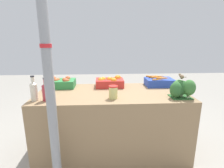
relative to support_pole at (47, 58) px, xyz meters
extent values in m
plane|color=gray|center=(0.55, 0.57, -1.25)|extent=(10.00, 10.00, 0.00)
cube|color=#937551|center=(0.55, 0.57, -0.86)|extent=(1.77, 0.81, 0.78)
cylinder|color=gray|center=(0.00, 0.00, 0.00)|extent=(0.08, 0.08, 2.50)
cylinder|color=red|center=(0.00, 0.00, 0.10)|extent=(0.09, 0.09, 0.03)
cube|color=#2D8442|center=(-0.11, 0.83, -0.42)|extent=(0.36, 0.25, 0.10)
sphere|color=#BC562D|center=(-0.03, 0.76, -0.37)|extent=(0.07, 0.07, 0.07)
sphere|color=#BC562D|center=(-0.06, 0.82, -0.37)|extent=(0.06, 0.06, 0.06)
sphere|color=#BC562D|center=(-0.03, 0.89, -0.37)|extent=(0.07, 0.07, 0.07)
sphere|color=#BC562D|center=(-0.22, 0.89, -0.37)|extent=(0.08, 0.08, 0.08)
sphere|color=#BC562D|center=(-0.01, 0.77, -0.37)|extent=(0.06, 0.06, 0.06)
sphere|color=#BC562D|center=(-0.15, 0.84, -0.38)|extent=(0.06, 0.06, 0.06)
sphere|color=#BC562D|center=(-0.17, 0.80, -0.37)|extent=(0.07, 0.07, 0.07)
cube|color=red|center=(0.53, 0.83, -0.42)|extent=(0.36, 0.25, 0.10)
sphere|color=orange|center=(0.57, 0.80, -0.38)|extent=(0.07, 0.07, 0.07)
sphere|color=orange|center=(0.42, 0.81, -0.38)|extent=(0.08, 0.08, 0.08)
sphere|color=orange|center=(0.45, 0.85, -0.38)|extent=(0.08, 0.08, 0.08)
sphere|color=orange|center=(0.58, 0.75, -0.37)|extent=(0.07, 0.07, 0.07)
sphere|color=orange|center=(0.53, 0.82, -0.37)|extent=(0.07, 0.07, 0.07)
sphere|color=orange|center=(0.65, 0.90, -0.37)|extent=(0.08, 0.08, 0.08)
sphere|color=orange|center=(0.64, 0.88, -0.37)|extent=(0.08, 0.08, 0.08)
cube|color=#2847B7|center=(1.20, 0.83, -0.42)|extent=(0.36, 0.25, 0.10)
cone|color=orange|center=(1.23, 0.89, -0.35)|extent=(0.13, 0.04, 0.02)
cone|color=orange|center=(1.15, 0.73, -0.36)|extent=(0.15, 0.02, 0.02)
cone|color=orange|center=(1.12, 0.93, -0.36)|extent=(0.15, 0.06, 0.02)
cone|color=orange|center=(1.28, 0.85, -0.36)|extent=(0.14, 0.04, 0.02)
cone|color=orange|center=(1.13, 0.89, -0.35)|extent=(0.15, 0.06, 0.03)
cone|color=orange|center=(1.22, 0.76, -0.35)|extent=(0.14, 0.04, 0.02)
cone|color=orange|center=(1.22, 0.74, -0.35)|extent=(0.17, 0.08, 0.03)
cone|color=orange|center=(1.17, 0.89, -0.36)|extent=(0.17, 0.04, 0.03)
cone|color=orange|center=(1.17, 0.83, -0.35)|extent=(0.14, 0.06, 0.03)
cone|color=orange|center=(1.25, 0.92, -0.36)|extent=(0.14, 0.04, 0.03)
cube|color=#2D602D|center=(1.29, 0.34, -0.47)|extent=(0.22, 0.18, 0.01)
ellipsoid|color=#2D602D|center=(1.22, 0.31, -0.37)|extent=(0.13, 0.13, 0.17)
cylinder|color=#B2C693|center=(1.22, 0.31, -0.45)|extent=(0.03, 0.03, 0.02)
ellipsoid|color=#2D602D|center=(1.29, 0.34, -0.36)|extent=(0.13, 0.13, 0.16)
cylinder|color=#B2C693|center=(1.29, 0.34, -0.45)|extent=(0.03, 0.03, 0.02)
ellipsoid|color=#427F3D|center=(1.28, 0.38, -0.36)|extent=(0.14, 0.14, 0.16)
cylinder|color=#B2C693|center=(1.28, 0.38, -0.45)|extent=(0.03, 0.03, 0.02)
ellipsoid|color=#387033|center=(1.35, 0.29, -0.35)|extent=(0.13, 0.13, 0.17)
cylinder|color=#B2C693|center=(1.35, 0.29, -0.45)|extent=(0.03, 0.03, 0.02)
cylinder|color=beige|center=(-0.26, 0.32, -0.38)|extent=(0.07, 0.07, 0.18)
cone|color=beige|center=(-0.26, 0.32, -0.28)|extent=(0.07, 0.07, 0.02)
cylinder|color=beige|center=(-0.26, 0.32, -0.24)|extent=(0.03, 0.03, 0.05)
cylinder|color=#2D2D33|center=(-0.26, 0.32, -0.21)|extent=(0.04, 0.04, 0.01)
cylinder|color=#B2333D|center=(-0.14, 0.32, -0.39)|extent=(0.08, 0.08, 0.16)
cone|color=#B2333D|center=(-0.14, 0.32, -0.30)|extent=(0.08, 0.08, 0.02)
cylinder|color=#B2333D|center=(-0.14, 0.32, -0.26)|extent=(0.04, 0.04, 0.04)
cylinder|color=#2D2D33|center=(-0.14, 0.32, -0.23)|extent=(0.04, 0.04, 0.01)
cylinder|color=#D1CC75|center=(0.55, 0.35, -0.41)|extent=(0.09, 0.09, 0.13)
cylinder|color=red|center=(0.55, 0.35, -0.34)|extent=(0.10, 0.10, 0.01)
cube|color=#4C3D2D|center=(1.28, 0.35, -0.26)|extent=(0.02, 0.02, 0.01)
ellipsoid|color=#7A664C|center=(1.28, 0.35, -0.24)|extent=(0.04, 0.08, 0.04)
sphere|color=#897556|center=(1.28, 0.39, -0.23)|extent=(0.03, 0.03, 0.03)
cone|color=#4C3D28|center=(1.28, 0.40, -0.23)|extent=(0.01, 0.01, 0.01)
cube|color=#7A664C|center=(1.29, 0.29, -0.23)|extent=(0.02, 0.04, 0.01)
camera|label=1|loc=(0.44, -1.42, 0.15)|focal=28.00mm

